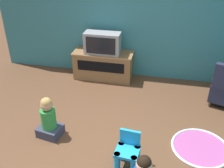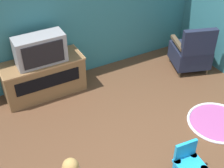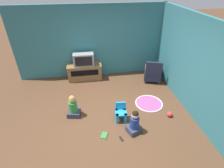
{
  "view_description": "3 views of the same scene",
  "coord_description": "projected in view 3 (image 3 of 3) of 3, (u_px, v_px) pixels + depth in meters",
  "views": [
    {
      "loc": [
        0.54,
        -2.71,
        2.67
      ],
      "look_at": [
        -0.14,
        0.44,
        0.82
      ],
      "focal_mm": 42.0,
      "sensor_mm": 36.0,
      "label": 1
    },
    {
      "loc": [
        -1.6,
        -1.78,
        3.02
      ],
      "look_at": [
        -0.23,
        0.73,
        0.89
      ],
      "focal_mm": 50.0,
      "sensor_mm": 36.0,
      "label": 2
    },
    {
      "loc": [
        -0.55,
        -3.62,
        3.35
      ],
      "look_at": [
        0.11,
        0.6,
        0.61
      ],
      "focal_mm": 28.0,
      "sensor_mm": 36.0,
      "label": 3
    }
  ],
  "objects": [
    {
      "name": "child_watching_center",
      "position": [
        134.0,
        123.0,
        4.21
      ],
      "size": [
        0.42,
        0.39,
        0.65
      ],
      "rotation": [
        0.0,
        0.0,
        0.39
      ],
      "color": "#33384C",
      "rests_on": "ground_plane"
    },
    {
      "name": "wall_back",
      "position": [
        91.0,
        42.0,
        6.16
      ],
      "size": [
        5.28,
        0.12,
        2.54
      ],
      "color": "teal",
      "rests_on": "ground_plane"
    },
    {
      "name": "yellow_kid_chair",
      "position": [
        121.0,
        113.0,
        4.61
      ],
      "size": [
        0.32,
        0.31,
        0.49
      ],
      "rotation": [
        0.0,
        0.0,
        -0.09
      ],
      "color": "#1E99DB",
      "rests_on": "ground_plane"
    },
    {
      "name": "black_armchair",
      "position": [
        153.0,
        73.0,
        6.21
      ],
      "size": [
        0.73,
        0.73,
        0.84
      ],
      "rotation": [
        0.0,
        0.0,
        2.82
      ],
      "color": "brown",
      "rests_on": "ground_plane"
    },
    {
      "name": "television",
      "position": [
        84.0,
        60.0,
        6.07
      ],
      "size": [
        0.71,
        0.32,
        0.43
      ],
      "color": "#939399",
      "rests_on": "tv_cabinet"
    },
    {
      "name": "play_mat",
      "position": [
        149.0,
        103.0,
        5.28
      ],
      "size": [
        0.83,
        0.83,
        0.04
      ],
      "color": "#A54C8C",
      "rests_on": "ground_plane"
    },
    {
      "name": "toy_ball",
      "position": [
        170.0,
        114.0,
        4.78
      ],
      "size": [
        0.15,
        0.15,
        0.15
      ],
      "color": "red",
      "rests_on": "ground_plane"
    },
    {
      "name": "wall_right",
      "position": [
        203.0,
        73.0,
        4.27
      ],
      "size": [
        0.12,
        5.46,
        2.54
      ],
      "color": "teal",
      "rests_on": "ground_plane"
    },
    {
      "name": "ground_plane",
      "position": [
        112.0,
        114.0,
        4.89
      ],
      "size": [
        30.0,
        30.0,
        0.0
      ],
      "primitive_type": "plane",
      "color": "brown"
    },
    {
      "name": "book",
      "position": [
        104.0,
        135.0,
        4.24
      ],
      "size": [
        0.21,
        0.24,
        0.02
      ],
      "rotation": [
        0.0,
        0.0,
        1.15
      ],
      "color": "#337F3D",
      "rests_on": "ground_plane"
    },
    {
      "name": "tv_cabinet",
      "position": [
        85.0,
        71.0,
        6.38
      ],
      "size": [
        1.22,
        0.48,
        0.58
      ],
      "color": "brown",
      "rests_on": "ground_plane"
    },
    {
      "name": "remote_control",
      "position": [
        121.0,
        139.0,
        4.15
      ],
      "size": [
        0.08,
        0.16,
        0.02
      ],
      "rotation": [
        0.0,
        0.0,
        1.86
      ],
      "color": "black",
      "rests_on": "ground_plane"
    },
    {
      "name": "child_watching_left",
      "position": [
        73.0,
        107.0,
        4.7
      ],
      "size": [
        0.38,
        0.35,
        0.66
      ],
      "rotation": [
        0.0,
        0.0,
        -0.18
      ],
      "color": "#33384C",
      "rests_on": "ground_plane"
    }
  ]
}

